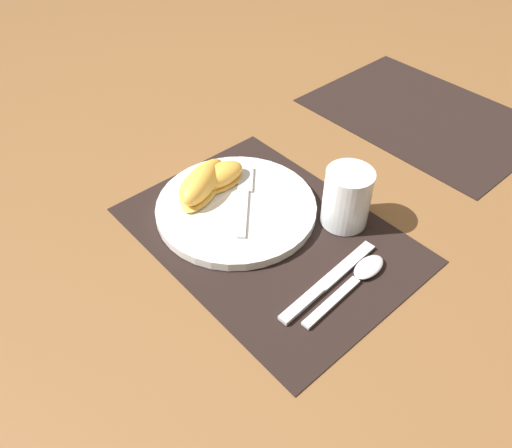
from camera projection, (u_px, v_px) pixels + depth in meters
name	position (u px, v px, depth m)	size (l,w,h in m)	color
ground_plane	(269.00, 235.00, 0.84)	(3.00, 3.00, 0.00)	brown
placemat	(269.00, 234.00, 0.83)	(0.47, 0.34, 0.00)	black
placemat_far	(423.00, 114.00, 1.10)	(0.47, 0.34, 0.00)	black
plate	(236.00, 208.00, 0.87)	(0.28, 0.28, 0.02)	white
juice_glass	(346.00, 201.00, 0.82)	(0.08, 0.08, 0.10)	silver
knife	(327.00, 282.00, 0.75)	(0.03, 0.21, 0.01)	silver
spoon	(359.00, 276.00, 0.76)	(0.04, 0.18, 0.01)	silver
fork	(245.00, 195.00, 0.88)	(0.15, 0.14, 0.00)	silver
citrus_wedge_0	(218.00, 177.00, 0.89)	(0.06, 0.11, 0.04)	#F7C656
citrus_wedge_1	(201.00, 179.00, 0.88)	(0.07, 0.13, 0.04)	#F7C656
citrus_wedge_2	(200.00, 186.00, 0.87)	(0.10, 0.12, 0.05)	#F7C656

